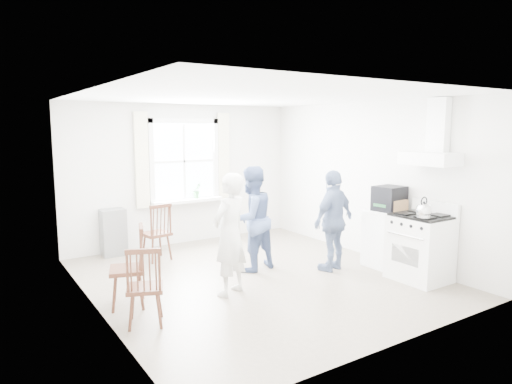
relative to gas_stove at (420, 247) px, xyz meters
name	(u,v)px	position (x,y,z in m)	size (l,w,h in m)	color
room_shell	(257,190)	(-1.91, 1.35, 0.82)	(4.62, 5.12, 2.64)	gray
window_assembly	(185,166)	(-1.91, 3.80, 0.98)	(1.88, 0.24, 1.70)	white
range_hood	(433,147)	(0.16, 0.00, 1.42)	(0.45, 0.76, 0.94)	white
shelf_unit	(113,232)	(-3.31, 3.68, -0.08)	(0.40, 0.30, 0.80)	gray
gas_stove	(420,247)	(0.00, 0.00, 0.00)	(0.68, 0.76, 1.12)	white
kettle	(424,211)	(-0.21, -0.18, 0.57)	(0.21, 0.21, 0.30)	silver
low_cabinet	(385,239)	(0.07, 0.70, -0.03)	(0.50, 0.55, 0.90)	white
stereo_stack	(389,198)	(0.08, 0.66, 0.61)	(0.46, 0.42, 0.38)	black
cardboard_box	(396,206)	(0.10, 0.54, 0.51)	(0.29, 0.21, 0.19)	#9A734A
windsor_chair_a	(159,226)	(-2.78, 2.92, 0.10)	(0.46, 0.46, 0.96)	#402014
windsor_chair_b	(144,279)	(-3.85, 0.61, 0.07)	(0.50, 0.49, 0.92)	#402014
windsor_chair_c	(136,257)	(-3.71, 1.29, 0.13)	(0.53, 0.53, 1.01)	#402014
person_left	(230,234)	(-2.55, 1.00, 0.32)	(0.58, 0.58, 1.60)	silver
person_mid	(251,219)	(-1.77, 1.72, 0.32)	(0.78, 0.78, 1.60)	#495C88
person_right	(334,221)	(-0.72, 1.03, 0.29)	(0.90, 0.90, 1.54)	navy
potted_plant	(197,190)	(-1.71, 3.71, 0.52)	(0.16, 0.16, 0.30)	#2F6B34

